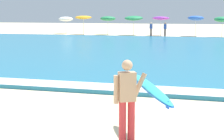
# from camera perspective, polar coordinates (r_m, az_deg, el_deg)

# --- Properties ---
(ground_plane) EXTENTS (160.00, 160.00, 0.00)m
(ground_plane) POSITION_cam_1_polar(r_m,az_deg,el_deg) (8.54, -16.25, -9.63)
(ground_plane) COLOR beige
(sea) EXTENTS (120.00, 28.00, 0.14)m
(sea) POSITION_cam_1_polar(r_m,az_deg,el_deg) (25.76, 5.55, 3.12)
(sea) COLOR teal
(sea) RESTS_ON ground
(surf_foam) EXTENTS (120.00, 1.18, 0.01)m
(surf_foam) POSITION_cam_1_polar(r_m,az_deg,el_deg) (12.87, -4.65, -2.39)
(surf_foam) COLOR white
(surf_foam) RESTS_ON sea
(surfer_with_board) EXTENTS (1.42, 2.34, 1.73)m
(surfer_with_board) POSITION_cam_1_polar(r_m,az_deg,el_deg) (7.54, 4.09, -3.65)
(surfer_with_board) COLOR red
(surfer_with_board) RESTS_ON ground
(beach_umbrella_0) EXTENTS (1.79, 1.79, 2.14)m
(beach_umbrella_0) POSITION_cam_1_polar(r_m,az_deg,el_deg) (46.92, -7.20, 7.88)
(beach_umbrella_0) COLOR beige
(beach_umbrella_0) RESTS_ON ground
(beach_umbrella_1) EXTENTS (2.01, 2.02, 2.31)m
(beach_umbrella_1) POSITION_cam_1_polar(r_m,az_deg,el_deg) (44.85, -4.49, 8.16)
(beach_umbrella_1) COLOR beige
(beach_umbrella_1) RESTS_ON ground
(beach_umbrella_2) EXTENTS (1.87, 1.88, 2.23)m
(beach_umbrella_2) POSITION_cam_1_polar(r_m,az_deg,el_deg) (44.39, -0.65, 8.01)
(beach_umbrella_2) COLOR beige
(beach_umbrella_2) RESTS_ON ground
(beach_umbrella_3) EXTENTS (2.14, 2.17, 2.33)m
(beach_umbrella_3) POSITION_cam_1_polar(r_m,az_deg,el_deg) (43.32, 3.40, 8.05)
(beach_umbrella_3) COLOR beige
(beach_umbrella_3) RESTS_ON ground
(beach_umbrella_4) EXTENTS (1.97, 1.99, 2.27)m
(beach_umbrella_4) POSITION_cam_1_polar(r_m,az_deg,el_deg) (42.83, 7.62, 7.99)
(beach_umbrella_4) COLOR beige
(beach_umbrella_4) RESTS_ON ground
(beach_umbrella_5) EXTENTS (1.83, 1.86, 2.36)m
(beach_umbrella_5) POSITION_cam_1_polar(r_m,az_deg,el_deg) (42.55, 12.91, 7.86)
(beach_umbrella_5) COLOR beige
(beach_umbrella_5) RESTS_ON ground
(beach_umbrella_6) EXTENTS (1.84, 1.85, 2.24)m
(beach_umbrella_6) POSITION_cam_1_polar(r_m,az_deg,el_deg) (41.84, 16.83, 7.55)
(beach_umbrella_6) COLOR beige
(beach_umbrella_6) RESTS_ON ground
(beachgoer_near_row_left) EXTENTS (0.32, 0.20, 1.58)m
(beachgoer_near_row_left) POSITION_cam_1_polar(r_m,az_deg,el_deg) (41.39, 8.26, 6.34)
(beachgoer_near_row_left) COLOR #383842
(beachgoer_near_row_left) RESTS_ON ground
(beachgoer_near_row_mid) EXTENTS (0.32, 0.20, 1.58)m
(beachgoer_near_row_mid) POSITION_cam_1_polar(r_m,az_deg,el_deg) (42.03, 6.09, 6.42)
(beachgoer_near_row_mid) COLOR #383842
(beachgoer_near_row_mid) RESTS_ON ground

